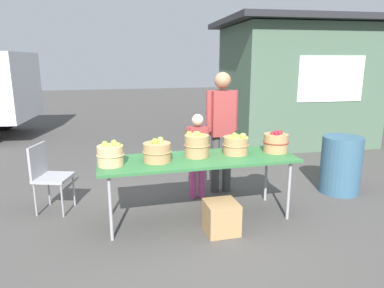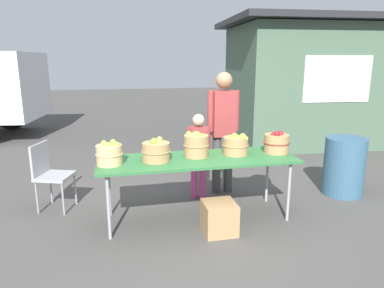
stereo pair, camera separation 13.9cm
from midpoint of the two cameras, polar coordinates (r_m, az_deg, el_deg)
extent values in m
plane|color=#474442|center=(4.34, 0.07, -11.89)|extent=(40.00, 40.00, 0.00)
cube|color=#2D6B38|center=(4.08, 0.07, -2.53)|extent=(2.30, 0.76, 0.03)
cylinder|color=#99999E|center=(3.81, -14.18, -10.16)|extent=(0.04, 0.04, 0.72)
cylinder|color=#99999E|center=(4.31, 14.61, -7.38)|extent=(0.04, 0.04, 0.72)
cylinder|color=#99999E|center=(4.37, -14.25, -7.05)|extent=(0.04, 0.04, 0.72)
cylinder|color=#99999E|center=(4.81, 11.18, -4.98)|extent=(0.04, 0.04, 0.72)
cylinder|color=tan|center=(3.89, -14.16, -1.85)|extent=(0.28, 0.28, 0.22)
torus|color=tan|center=(3.89, -14.17, -1.70)|extent=(0.30, 0.30, 0.01)
sphere|color=#8CB738|center=(3.86, -14.77, -0.40)|extent=(0.08, 0.08, 0.08)
sphere|color=#8CB738|center=(3.90, -15.03, 0.01)|extent=(0.07, 0.07, 0.07)
sphere|color=#7AA833|center=(3.85, -13.02, -0.26)|extent=(0.07, 0.07, 0.07)
sphere|color=#8CB738|center=(3.94, -13.62, 0.19)|extent=(0.07, 0.07, 0.07)
sphere|color=#7AA833|center=(3.85, -13.46, -0.18)|extent=(0.07, 0.07, 0.07)
cylinder|color=#A87F51|center=(3.95, -6.72, -1.35)|extent=(0.31, 0.31, 0.21)
torus|color=#A87F51|center=(3.95, -6.72, -1.20)|extent=(0.33, 0.33, 0.01)
sphere|color=#9EC647|center=(4.00, -6.16, 0.68)|extent=(0.07, 0.07, 0.07)
sphere|color=#8CB738|center=(3.94, -6.65, 0.31)|extent=(0.07, 0.07, 0.07)
sphere|color=#7AA833|center=(3.91, -7.05, 0.37)|extent=(0.08, 0.08, 0.08)
sphere|color=#9EC647|center=(3.93, -6.23, 0.13)|extent=(0.07, 0.07, 0.07)
cylinder|color=#A87F51|center=(4.12, -0.21, -0.32)|extent=(0.29, 0.29, 0.26)
torus|color=#A87F51|center=(4.11, -0.21, -0.15)|extent=(0.31, 0.31, 0.01)
sphere|color=#7AA833|center=(4.05, 0.50, 1.19)|extent=(0.08, 0.08, 0.08)
sphere|color=#8CB738|center=(4.15, -0.03, 1.59)|extent=(0.07, 0.07, 0.07)
sphere|color=#7AA833|center=(4.13, -1.42, 1.60)|extent=(0.07, 0.07, 0.07)
sphere|color=#7AA833|center=(4.09, -0.21, 1.26)|extent=(0.07, 0.07, 0.07)
sphere|color=#9EC647|center=(4.09, -0.15, 1.51)|extent=(0.08, 0.08, 0.08)
sphere|color=#9EC647|center=(4.09, -0.84, 1.36)|extent=(0.07, 0.07, 0.07)
sphere|color=#8CB738|center=(4.15, -0.35, 1.60)|extent=(0.07, 0.07, 0.07)
cylinder|color=#A87F51|center=(4.26, 6.18, -0.24)|extent=(0.30, 0.30, 0.21)
torus|color=#A87F51|center=(4.26, 6.19, -0.10)|extent=(0.32, 0.32, 0.01)
sphere|color=#7AA833|center=(4.24, 6.05, 1.38)|extent=(0.07, 0.07, 0.07)
sphere|color=#9EC647|center=(4.18, 7.39, 1.29)|extent=(0.08, 0.08, 0.08)
sphere|color=#8CB738|center=(4.16, 5.41, 0.92)|extent=(0.07, 0.07, 0.07)
sphere|color=#8CB738|center=(4.25, 6.77, 0.96)|extent=(0.07, 0.07, 0.07)
sphere|color=#7AA833|center=(4.23, 6.63, 1.06)|extent=(0.08, 0.08, 0.08)
sphere|color=#9EC647|center=(4.20, 7.75, 0.84)|extent=(0.08, 0.08, 0.08)
sphere|color=#7AA833|center=(4.24, 6.21, 1.10)|extent=(0.08, 0.08, 0.08)
cylinder|color=#A87F51|center=(4.44, 12.63, 0.17)|extent=(0.30, 0.30, 0.23)
torus|color=maroon|center=(4.44, 12.64, 0.31)|extent=(0.32, 0.32, 0.01)
sphere|color=maroon|center=(4.36, 12.73, 1.48)|extent=(0.08, 0.08, 0.08)
sphere|color=maroon|center=(4.39, 12.20, 1.54)|extent=(0.07, 0.07, 0.07)
sphere|color=maroon|center=(4.36, 12.71, 1.67)|extent=(0.07, 0.07, 0.07)
sphere|color=maroon|center=(4.43, 13.23, 1.75)|extent=(0.07, 0.07, 0.07)
cylinder|color=#3F3F3F|center=(5.05, 4.90, -3.18)|extent=(0.12, 0.12, 0.83)
cylinder|color=#3F3F3F|center=(5.00, 3.00, -3.32)|extent=(0.12, 0.12, 0.83)
cube|color=maroon|center=(4.86, 4.10, 5.02)|extent=(0.32, 0.23, 0.63)
sphere|color=#936B4C|center=(4.82, 4.19, 10.31)|extent=(0.23, 0.23, 0.23)
cylinder|color=maroon|center=(4.91, 6.15, 5.48)|extent=(0.09, 0.09, 0.56)
cylinder|color=maroon|center=(4.81, 2.01, 5.37)|extent=(0.09, 0.09, 0.56)
cylinder|color=#CC3F8C|center=(4.83, 0.76, -5.55)|extent=(0.08, 0.08, 0.57)
cylinder|color=#CC3F8C|center=(4.82, -0.66, -5.59)|extent=(0.08, 0.08, 0.57)
cube|color=maroon|center=(4.68, 0.06, 0.24)|extent=(0.24, 0.19, 0.43)
sphere|color=beige|center=(4.62, 0.06, 3.96)|extent=(0.16, 0.16, 0.16)
cylinder|color=maroon|center=(4.69, 1.58, 0.56)|extent=(0.06, 0.06, 0.38)
cylinder|color=maroon|center=(4.67, -1.48, 0.49)|extent=(0.06, 0.06, 0.38)
cube|color=black|center=(9.54, -25.99, 10.42)|extent=(0.26, 1.76, 0.80)
cylinder|color=black|center=(10.87, -28.87, 4.36)|extent=(0.93, 0.39, 0.90)
cube|color=#47604C|center=(8.55, 15.92, 9.23)|extent=(3.17, 2.61, 2.60)
cube|color=#262628|center=(8.57, 16.54, 18.46)|extent=(3.70, 3.14, 0.12)
cube|color=white|center=(7.57, 21.21, 9.87)|extent=(1.40, 0.14, 0.90)
cube|color=#99999E|center=(4.72, -22.43, -5.10)|extent=(0.51, 0.51, 0.04)
cube|color=#99999E|center=(4.74, -24.61, -2.44)|extent=(0.16, 0.39, 0.40)
cylinder|color=gray|center=(4.58, -21.23, -8.62)|extent=(0.02, 0.02, 0.42)
cylinder|color=gray|center=(4.86, -19.49, -7.17)|extent=(0.02, 0.02, 0.42)
cylinder|color=gray|center=(4.73, -24.97, -8.25)|extent=(0.02, 0.02, 0.42)
cylinder|color=gray|center=(5.01, -23.06, -6.88)|extent=(0.02, 0.02, 0.42)
cylinder|color=#335972|center=(5.41, 22.42, -3.16)|extent=(0.55, 0.55, 0.81)
cube|color=#A87F51|center=(3.95, 3.75, -11.83)|extent=(0.35, 0.35, 0.35)
camera|label=1|loc=(0.07, -90.92, -0.22)|focal=32.71mm
camera|label=2|loc=(0.07, 89.08, 0.22)|focal=32.71mm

